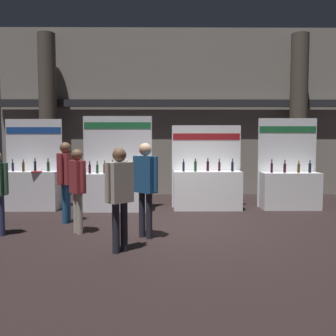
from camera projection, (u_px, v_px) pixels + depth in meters
name	position (u px, v px, depth m)	size (l,w,h in m)	color
ground_plane	(178.00, 227.00, 7.96)	(24.00, 24.00, 0.00)	black
hall_colonnade	(173.00, 113.00, 12.69)	(11.87, 1.07, 5.72)	gray
exhibitor_booth_0	(32.00, 186.00, 10.01)	(1.56, 0.73, 2.47)	white
exhibitor_booth_1	(117.00, 187.00, 9.89)	(1.88, 0.66, 2.55)	white
exhibitor_booth_2	(207.00, 187.00, 10.05)	(1.92, 0.66, 2.30)	white
exhibitor_booth_3	(290.00, 186.00, 10.12)	(1.63, 0.66, 2.50)	white
visitor_0	(66.00, 175.00, 8.30)	(0.33, 0.49, 1.84)	navy
visitor_1	(77.00, 184.00, 7.36)	(0.38, 0.42, 1.71)	#ADA393
visitor_2	(120.00, 189.00, 6.10)	(0.47, 0.46, 1.75)	#23232D
visitor_5	(145.00, 181.00, 7.01)	(0.49, 0.46, 1.83)	#23232D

